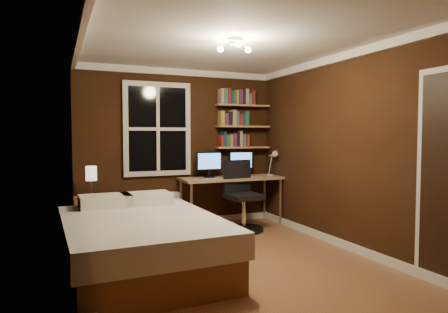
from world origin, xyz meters
name	(u,v)px	position (x,y,z in m)	size (l,w,h in m)	color
floor	(232,263)	(0.00, 0.00, 0.00)	(4.20, 4.20, 0.00)	brown
wall_back	(179,148)	(0.00, 2.10, 1.25)	(3.20, 0.04, 2.50)	black
wall_left	(80,156)	(-1.60, 0.00, 1.25)	(0.04, 4.20, 2.50)	black
wall_right	(346,151)	(1.60, 0.00, 1.25)	(0.04, 4.20, 2.50)	black
ceiling	(232,40)	(0.00, 0.00, 2.50)	(3.20, 4.20, 0.02)	white
window	(157,129)	(-0.35, 2.06, 1.55)	(1.06, 0.06, 1.46)	silver
ceiling_fixture	(236,48)	(0.00, -0.10, 2.40)	(0.44, 0.44, 0.18)	beige
bookshelf_lower	(243,147)	(1.08, 1.98, 1.25)	(0.92, 0.22, 0.03)	#99714A
books_row_lower	(243,140)	(1.08, 1.98, 1.38)	(0.54, 0.16, 0.23)	maroon
bookshelf_middle	(243,127)	(1.08, 1.98, 1.60)	(0.92, 0.22, 0.03)	#99714A
books_row_middle	(243,119)	(1.08, 1.98, 1.73)	(0.48, 0.16, 0.23)	navy
bookshelf_upper	(243,106)	(1.08, 1.98, 1.95)	(0.92, 0.22, 0.03)	#99714A
books_row_upper	(243,98)	(1.08, 1.98, 2.08)	(0.66, 0.16, 0.23)	#296036
bed	(141,242)	(-1.00, 0.13, 0.31)	(1.61, 2.19, 0.73)	brown
nightstand	(92,218)	(-1.37, 1.72, 0.29)	(0.47, 0.47, 0.59)	brown
bedside_lamp	(91,182)	(-1.37, 1.72, 0.81)	(0.15, 0.15, 0.43)	beige
radiator	(168,210)	(-0.21, 2.00, 0.28)	(0.37, 0.13, 0.56)	silver
desk	(231,181)	(0.78, 1.77, 0.72)	(1.64, 0.62, 0.78)	#99714A
monitor_left	(209,165)	(0.43, 1.85, 0.99)	(0.42, 0.12, 0.41)	black
monitor_right	(241,164)	(0.99, 1.85, 0.99)	(0.42, 0.12, 0.41)	black
desk_lamp	(273,163)	(1.48, 1.66, 1.00)	(0.14, 0.32, 0.44)	silver
office_chair	(242,203)	(0.79, 1.38, 0.42)	(0.59, 0.59, 1.07)	black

